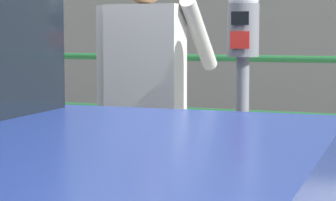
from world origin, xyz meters
The scene contains 4 objects.
parking_meter centered at (0.32, 0.51, 1.27)m, with size 0.17×0.18×1.54m.
pedestrian_at_meter centered at (-0.26, 0.57, 1.10)m, with size 0.61×0.57×1.65m.
background_railing centered at (0.00, 2.70, 0.94)m, with size 24.06×0.06×1.09m.
backdrop_wall centered at (0.00, 6.16, 1.57)m, with size 32.00×0.50×3.13m, color gray.
Camera 1 is at (1.21, -2.94, 1.43)m, focal length 71.14 mm.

